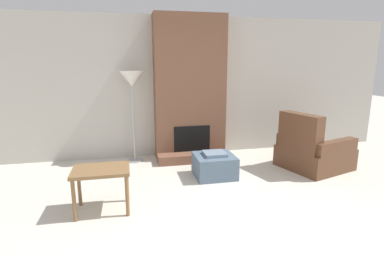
{
  "coord_description": "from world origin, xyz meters",
  "views": [
    {
      "loc": [
        -1.12,
        -2.39,
        1.77
      ],
      "look_at": [
        0.0,
        2.81,
        0.6
      ],
      "focal_mm": 28.0,
      "sensor_mm": 36.0,
      "label": 1
    }
  ],
  "objects_px": {
    "armchair": "(311,153)",
    "side_table": "(101,175)",
    "ottoman": "(214,165)",
    "floor_lamp_left": "(132,83)"
  },
  "relations": [
    {
      "from": "armchair",
      "to": "floor_lamp_left",
      "type": "bearing_deg",
      "value": 53.39
    },
    {
      "from": "ottoman",
      "to": "side_table",
      "type": "bearing_deg",
      "value": -154.21
    },
    {
      "from": "armchair",
      "to": "side_table",
      "type": "bearing_deg",
      "value": 86.33
    },
    {
      "from": "floor_lamp_left",
      "to": "side_table",
      "type": "bearing_deg",
      "value": -103.38
    },
    {
      "from": "armchair",
      "to": "side_table",
      "type": "height_order",
      "value": "armchair"
    },
    {
      "from": "armchair",
      "to": "floor_lamp_left",
      "type": "xyz_separation_m",
      "value": [
        -2.9,
        1.03,
        1.14
      ]
    },
    {
      "from": "armchair",
      "to": "floor_lamp_left",
      "type": "relative_size",
      "value": 0.76
    },
    {
      "from": "armchair",
      "to": "floor_lamp_left",
      "type": "height_order",
      "value": "floor_lamp_left"
    },
    {
      "from": "armchair",
      "to": "ottoman",
      "type": "bearing_deg",
      "value": 73.11
    },
    {
      "from": "armchair",
      "to": "floor_lamp_left",
      "type": "distance_m",
      "value": 3.29
    }
  ]
}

